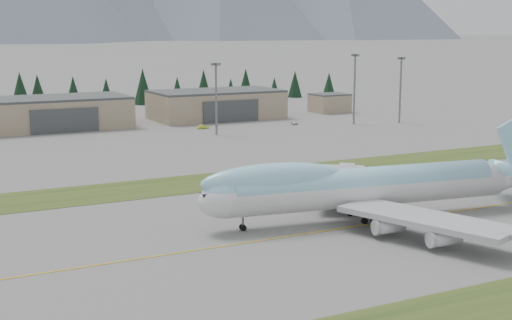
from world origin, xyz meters
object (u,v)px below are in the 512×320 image
hangar_center (56,113)px  service_vehicle_b (203,129)px  service_vehicle_c (294,124)px  boeing_747_freighter (366,186)px  hangar_right (216,104)px

hangar_center → service_vehicle_b: hangar_center is taller
service_vehicle_c → service_vehicle_b: bearing=-167.6°
boeing_747_freighter → service_vehicle_c: (53.94, 117.99, -6.08)m
hangar_center → boeing_747_freighter: bearing=-80.7°
hangar_center → service_vehicle_c: bearing=-20.2°
hangar_right → service_vehicle_c: hangar_right is taller
hangar_right → hangar_center: bearing=180.0°
hangar_center → hangar_right: 60.00m
hangar_right → service_vehicle_b: (-15.75, -24.28, -5.39)m
hangar_center → hangar_right: bearing=0.0°
service_vehicle_c → boeing_747_freighter: bearing=-94.8°
hangar_right → service_vehicle_b: 29.44m
boeing_747_freighter → hangar_center: bearing=107.7°
boeing_747_freighter → hangar_center: size_ratio=1.47×
hangar_center → service_vehicle_c: (77.82, -28.62, -5.39)m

